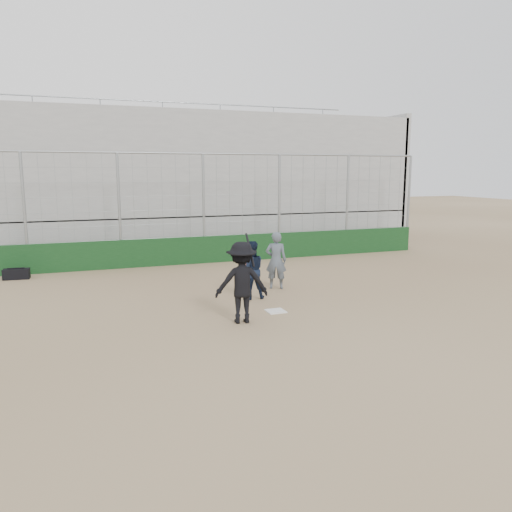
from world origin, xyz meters
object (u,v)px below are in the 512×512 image
object	(u,v)px
equipment_bag	(16,274)
catcher_crouched	(251,280)
batter_at_plate	(242,282)
umpire	(276,263)

from	to	relation	value
equipment_bag	catcher_crouched	bearing A→B (deg)	-38.59
batter_at_plate	equipment_bag	size ratio (longest dim) A/B	2.47
batter_at_plate	catcher_crouched	bearing A→B (deg)	64.69
batter_at_plate	equipment_bag	distance (m)	8.60
umpire	equipment_bag	xyz separation A→B (m)	(-7.24, 3.98, -0.58)
batter_at_plate	catcher_crouched	xyz separation A→B (m)	(0.88, 1.85, -0.39)
catcher_crouched	umpire	xyz separation A→B (m)	(1.09, 0.92, 0.22)
catcher_crouched	equipment_bag	bearing A→B (deg)	141.41
catcher_crouched	umpire	distance (m)	1.45
batter_at_plate	equipment_bag	world-z (taller)	batter_at_plate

